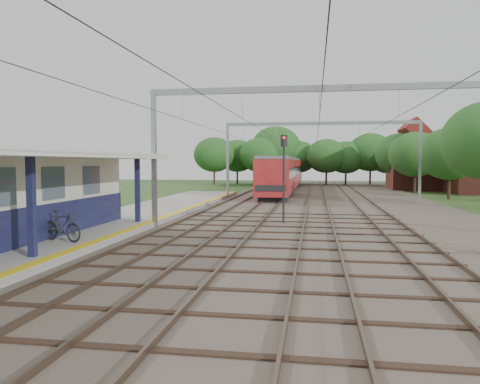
{
  "coord_description": "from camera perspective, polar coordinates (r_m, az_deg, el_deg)",
  "views": [
    {
      "loc": [
        3.03,
        -7.58,
        3.37
      ],
      "look_at": [
        -1.41,
        19.95,
        1.6
      ],
      "focal_mm": 35.0,
      "sensor_mm": 36.0,
      "label": 1
    }
  ],
  "objects": [
    {
      "name": "tree_band",
      "position": [
        64.72,
        9.92,
        4.95
      ],
      "size": [
        31.72,
        30.88,
        8.82
      ],
      "color": "#382619",
      "rests_on": "ground"
    },
    {
      "name": "train",
      "position": [
        55.41,
        5.52,
        2.33
      ],
      "size": [
        2.9,
        36.05,
        3.81
      ],
      "color": "black",
      "rests_on": "ballast_bed"
    },
    {
      "name": "catenary_system",
      "position": [
        32.93,
        9.85,
        7.31
      ],
      "size": [
        17.22,
        88.0,
        7.0
      ],
      "color": "gray",
      "rests_on": "ground"
    },
    {
      "name": "house_far",
      "position": [
        60.97,
        21.49,
        3.25
      ],
      "size": [
        8.0,
        6.12,
        8.66
      ],
      "color": "brown",
      "rests_on": "ground"
    },
    {
      "name": "ground",
      "position": [
        8.83,
        -12.33,
        -18.89
      ],
      "size": [
        160.0,
        160.0,
        0.0
      ],
      "primitive_type": "plane",
      "color": "#2D4C1E",
      "rests_on": "ground"
    },
    {
      "name": "signal_post",
      "position": [
        25.26,
        5.36,
        3.16
      ],
      "size": [
        0.38,
        0.33,
        4.84
      ],
      "rotation": [
        0.0,
        0.0,
        0.35
      ],
      "color": "black",
      "rests_on": "ground"
    },
    {
      "name": "platform",
      "position": [
        24.22,
        -16.74,
        -4.1
      ],
      "size": [
        5.0,
        52.0,
        0.35
      ],
      "primitive_type": "cube",
      "color": "gray",
      "rests_on": "ground"
    },
    {
      "name": "ballast_bed",
      "position": [
        37.74,
        10.61,
        -1.48
      ],
      "size": [
        18.0,
        90.0,
        0.1
      ],
      "primitive_type": "cube",
      "color": "#473D33",
      "rests_on": "ground"
    },
    {
      "name": "yellow_stripe",
      "position": [
        23.31,
        -11.75,
        -3.88
      ],
      "size": [
        0.45,
        52.0,
        0.01
      ],
      "primitive_type": "cube",
      "color": "yellow",
      "rests_on": "platform"
    },
    {
      "name": "bicycle",
      "position": [
        19.11,
        -20.87,
        -3.91
      ],
      "size": [
        2.04,
        1.17,
        1.18
      ],
      "primitive_type": "imported",
      "rotation": [
        0.0,
        0.0,
        1.24
      ],
      "color": "black",
      "rests_on": "platform"
    },
    {
      "name": "rail_tracks",
      "position": [
        37.75,
        6.81,
        -1.25
      ],
      "size": [
        11.8,
        88.0,
        0.15
      ],
      "color": "brown",
      "rests_on": "ballast_bed"
    }
  ]
}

